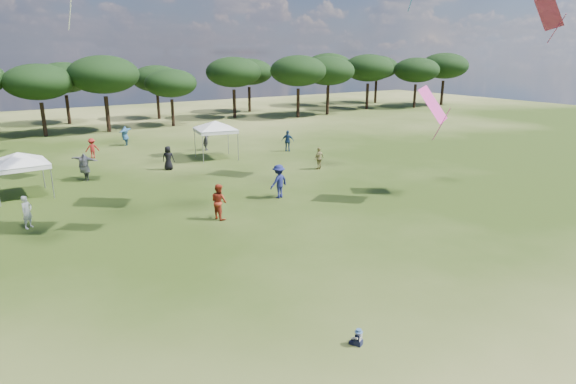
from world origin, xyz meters
name	(u,v)px	position (x,y,z in m)	size (l,w,h in m)	color
ground	(401,382)	(0.00, 0.00, 0.00)	(140.00, 140.00, 0.00)	#314514
tree_line	(88,76)	(2.39, 47.41, 5.42)	(108.78, 17.63, 7.77)	black
tent_left	(18,155)	(-6.28, 22.86, 2.41)	(5.64, 5.64, 2.83)	gray
tent_right	(215,122)	(7.08, 26.31, 2.76)	(5.64, 5.64, 3.18)	gray
toddler	(358,338)	(0.15, 1.79, 0.22)	(0.37, 0.40, 0.48)	#151931
festival_crowd	(107,165)	(-1.33, 24.53, 0.86)	(30.74, 23.52, 1.93)	#2A4F7E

